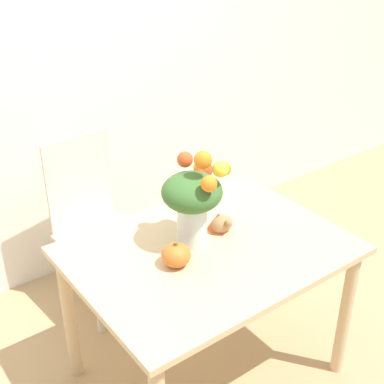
% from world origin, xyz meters
% --- Properties ---
extents(ground_plane, '(12.00, 12.00, 0.00)m').
position_xyz_m(ground_plane, '(0.00, 0.00, 0.00)').
color(ground_plane, tan).
extents(wall_back, '(8.00, 0.06, 2.70)m').
position_xyz_m(wall_back, '(0.00, 1.25, 1.35)').
color(wall_back, white).
rests_on(wall_back, ground_plane).
extents(dining_table, '(1.18, 0.88, 0.75)m').
position_xyz_m(dining_table, '(0.00, 0.00, 0.64)').
color(dining_table, '#D1B284').
rests_on(dining_table, ground_plane).
extents(flower_vase, '(0.27, 0.28, 0.44)m').
position_xyz_m(flower_vase, '(-0.03, 0.08, 0.97)').
color(flower_vase, silver).
rests_on(flower_vase, dining_table).
extents(pumpkin, '(0.12, 0.12, 0.11)m').
position_xyz_m(pumpkin, '(-0.19, -0.02, 0.80)').
color(pumpkin, orange).
rests_on(pumpkin, dining_table).
extents(turkey_figurine, '(0.10, 0.14, 0.08)m').
position_xyz_m(turkey_figurine, '(0.13, 0.08, 0.79)').
color(turkey_figurine, '#A87A4C').
rests_on(turkey_figurine, dining_table).
extents(dining_chair_near_window, '(0.46, 0.46, 0.99)m').
position_xyz_m(dining_chair_near_window, '(-0.15, 0.83, 0.51)').
color(dining_chair_near_window, silver).
rests_on(dining_chair_near_window, ground_plane).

